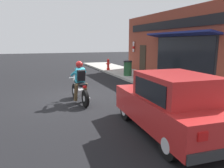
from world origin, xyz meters
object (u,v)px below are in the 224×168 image
(motorcycle_with_rider, at_px, (80,85))
(traffic_cone, at_px, (219,90))
(fire_hydrant, at_px, (108,65))
(car_hatchback, at_px, (171,104))
(trash_bin, at_px, (128,68))

(motorcycle_with_rider, height_order, traffic_cone, motorcycle_with_rider)
(fire_hydrant, bearing_deg, motorcycle_with_rider, -116.98)
(traffic_cone, xyz_separation_m, fire_hydrant, (-1.18, 9.80, 0.14))
(fire_hydrant, bearing_deg, traffic_cone, -83.14)
(motorcycle_with_rider, xyz_separation_m, fire_hydrant, (4.10, 8.06, -0.11))
(car_hatchback, height_order, traffic_cone, car_hatchback)
(fire_hydrant, bearing_deg, car_hatchback, -102.41)
(traffic_cone, relative_size, trash_bin, 0.61)
(car_hatchback, distance_m, fire_hydrant, 12.07)
(motorcycle_with_rider, xyz_separation_m, trash_bin, (4.29, 4.80, -0.04))
(traffic_cone, distance_m, fire_hydrant, 9.87)
(motorcycle_with_rider, distance_m, traffic_cone, 5.57)
(car_hatchback, bearing_deg, motorcycle_with_rider, 112.08)
(trash_bin, relative_size, fire_hydrant, 1.11)
(trash_bin, bearing_deg, motorcycle_with_rider, -131.77)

